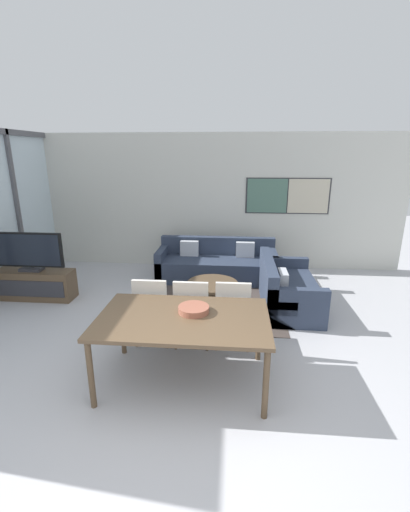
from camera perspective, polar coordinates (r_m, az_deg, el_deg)
The scene contains 13 objects.
ground_plane at distance 3.26m, azimuth -6.83°, elevation -30.53°, with size 24.00×24.00×0.00m, color #B2B2B7.
wall_back at distance 7.32m, azimuth 1.22°, elevation 9.00°, with size 8.02×0.09×2.80m.
area_rug at distance 5.65m, azimuth 1.21°, elevation -8.24°, with size 2.24×1.89×0.01m.
tv_console at distance 6.52m, azimuth -26.61°, elevation -4.26°, with size 1.36×0.39×0.50m.
television at distance 6.36m, azimuth -27.27°, elevation 0.61°, with size 1.15×0.20×0.66m.
sofa_main at distance 6.79m, azimuth 1.97°, elevation -1.49°, with size 2.29×0.86×0.77m.
sofa_side at distance 5.69m, azimuth 13.06°, elevation -5.62°, with size 0.86×1.63×0.77m.
coffee_table at distance 5.53m, azimuth 1.23°, elevation -5.42°, with size 0.83×0.83×0.40m.
dining_table at distance 3.62m, azimuth -3.65°, elevation -10.99°, with size 1.77×1.08×0.77m.
dining_chair_left at distance 4.46m, azimuth -8.75°, elevation -8.34°, with size 0.46×0.46×0.92m.
dining_chair_centre at distance 4.36m, azimuth -2.17°, elevation -8.76°, with size 0.46×0.46×0.92m.
dining_chair_right at distance 4.35m, azimuth 4.66°, elevation -8.87°, with size 0.46×0.46×0.92m.
fruit_bowl at distance 3.67m, azimuth -1.89°, elevation -8.78°, with size 0.33×0.33×0.07m.
Camera 1 is at (0.52, -2.16, 2.39)m, focal length 24.00 mm.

